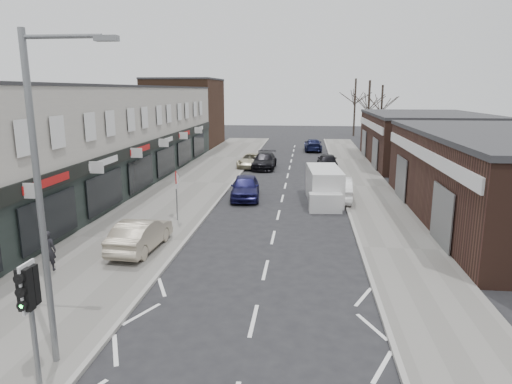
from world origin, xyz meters
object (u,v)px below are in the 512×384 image
(parked_car_left_b, at_px, (264,161))
(parked_car_right_c, at_px, (313,145))
(street_lamp, at_px, (45,187))
(sedan_on_pavement, at_px, (140,234))
(white_van, at_px, (324,186))
(pedestrian, at_px, (48,251))
(parked_car_left_a, at_px, (245,187))
(parked_car_left_c, at_px, (252,161))
(parked_car_right_a, at_px, (338,188))
(warning_sign, at_px, (177,181))
(traffic_light, at_px, (29,298))
(parked_car_right_b, at_px, (327,161))

(parked_car_left_b, xyz_separation_m, parked_car_right_c, (4.41, 12.68, -0.00))
(street_lamp, relative_size, parked_car_left_b, 1.68)
(parked_car_left_b, bearing_deg, sedan_on_pavement, -97.94)
(white_van, distance_m, pedestrian, 16.52)
(parked_car_left_a, bearing_deg, white_van, -9.64)
(sedan_on_pavement, xyz_separation_m, parked_car_left_c, (2.08, 22.38, -0.17))
(parked_car_left_c, height_order, parked_car_right_a, parked_car_right_a)
(street_lamp, bearing_deg, parked_car_left_c, 87.89)
(street_lamp, relative_size, warning_sign, 2.96)
(traffic_light, relative_size, parked_car_left_a, 0.71)
(street_lamp, bearing_deg, parked_car_right_a, 66.73)
(traffic_light, height_order, parked_car_right_b, traffic_light)
(parked_car_right_c, bearing_deg, parked_car_right_b, 93.91)
(parked_car_left_a, relative_size, parked_car_right_b, 1.06)
(street_lamp, distance_m, parked_car_right_b, 31.68)
(parked_car_right_b, bearing_deg, pedestrian, 63.86)
(pedestrian, bearing_deg, warning_sign, -120.80)
(pedestrian, relative_size, parked_car_left_b, 0.33)
(pedestrian, height_order, parked_car_left_a, pedestrian)
(sedan_on_pavement, bearing_deg, parked_car_right_a, -127.37)
(parked_car_left_a, bearing_deg, street_lamp, -102.05)
(parked_car_right_a, bearing_deg, parked_car_right_b, -86.48)
(traffic_light, distance_m, parked_car_right_a, 21.46)
(traffic_light, height_order, pedestrian, traffic_light)
(parked_car_right_c, bearing_deg, traffic_light, 80.18)
(white_van, relative_size, sedan_on_pavement, 1.35)
(street_lamp, xyz_separation_m, sedan_on_pavement, (-0.95, 8.17, -3.83))
(street_lamp, distance_m, parked_car_right_a, 20.68)
(sedan_on_pavement, height_order, parked_car_left_a, parked_car_left_a)
(parked_car_left_b, bearing_deg, street_lamp, -93.85)
(traffic_light, relative_size, parked_car_right_c, 0.65)
(traffic_light, bearing_deg, parked_car_left_a, 84.11)
(traffic_light, xyz_separation_m, parked_car_right_b, (7.72, 31.66, -1.71))
(parked_car_right_c, bearing_deg, white_van, 89.67)
(sedan_on_pavement, xyz_separation_m, parked_car_right_c, (7.69, 34.56, -0.10))
(parked_car_left_a, xyz_separation_m, parked_car_right_b, (5.69, 11.93, -0.04))
(sedan_on_pavement, distance_m, parked_car_right_b, 23.95)
(sedan_on_pavement, relative_size, parked_car_right_c, 0.86)
(pedestrian, distance_m, parked_car_left_c, 25.42)
(parked_car_left_a, xyz_separation_m, parked_car_left_c, (-1.04, 12.03, -0.12))
(warning_sign, bearing_deg, sedan_on_pavement, -93.93)
(street_lamp, bearing_deg, warning_sign, 92.84)
(pedestrian, relative_size, parked_car_right_a, 0.33)
(white_van, bearing_deg, parked_car_left_c, 111.15)
(parked_car_right_c, bearing_deg, parked_car_left_a, 78.04)
(parked_car_left_c, bearing_deg, warning_sign, -91.08)
(traffic_light, xyz_separation_m, parked_car_left_c, (1.00, 31.77, -1.79))
(sedan_on_pavement, xyz_separation_m, parked_car_right_a, (8.98, 10.49, -0.02))
(parked_car_right_a, xyz_separation_m, parked_car_right_c, (-1.29, 24.07, -0.08))
(traffic_light, distance_m, parked_car_right_c, 44.48)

